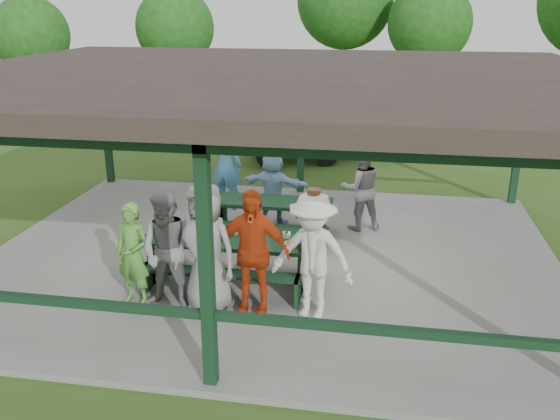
% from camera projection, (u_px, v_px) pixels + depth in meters
% --- Properties ---
extents(ground, '(90.00, 90.00, 0.00)m').
position_uv_depth(ground, '(271.00, 260.00, 10.61)').
color(ground, '#315019').
rests_on(ground, ground).
extents(concrete_slab, '(10.00, 8.00, 0.10)m').
position_uv_depth(concrete_slab, '(271.00, 257.00, 10.59)').
color(concrete_slab, slate).
rests_on(concrete_slab, ground).
extents(pavilion_structure, '(10.60, 8.60, 3.24)m').
position_uv_depth(pavilion_structure, '(270.00, 80.00, 9.55)').
color(pavilion_structure, black).
rests_on(pavilion_structure, concrete_slab).
extents(picnic_table_near, '(2.73, 1.39, 0.75)m').
position_uv_depth(picnic_table_near, '(228.00, 255.00, 9.37)').
color(picnic_table_near, black).
rests_on(picnic_table_near, concrete_slab).
extents(picnic_table_far, '(2.39, 1.39, 0.75)m').
position_uv_depth(picnic_table_far, '(268.00, 214.00, 11.19)').
color(picnic_table_far, black).
rests_on(picnic_table_far, concrete_slab).
extents(table_setting, '(2.38, 0.45, 0.10)m').
position_uv_depth(table_setting, '(235.00, 237.00, 9.28)').
color(table_setting, white).
rests_on(table_setting, picnic_table_near).
extents(contestant_green, '(0.65, 0.51, 1.56)m').
position_uv_depth(contestant_green, '(133.00, 255.00, 8.64)').
color(contestant_green, '#4F9335').
rests_on(contestant_green, concrete_slab).
extents(contestant_grey_left, '(0.91, 0.73, 1.79)m').
position_uv_depth(contestant_grey_left, '(169.00, 251.00, 8.47)').
color(contestant_grey_left, gray).
rests_on(contestant_grey_left, concrete_slab).
extents(contestant_grey_mid, '(1.05, 0.80, 1.92)m').
position_uv_depth(contestant_grey_mid, '(206.00, 248.00, 8.40)').
color(contestant_grey_mid, gray).
rests_on(contestant_grey_mid, concrete_slab).
extents(contestant_red, '(1.09, 0.46, 1.86)m').
position_uv_depth(contestant_red, '(252.00, 252.00, 8.34)').
color(contestant_red, '#BE3810').
rests_on(contestant_red, concrete_slab).
extents(contestant_white_fedora, '(1.31, 0.91, 1.90)m').
position_uv_depth(contestant_white_fedora, '(313.00, 256.00, 8.24)').
color(contestant_white_fedora, silver).
rests_on(contestant_white_fedora, concrete_slab).
extents(spectator_lblue, '(1.47, 0.70, 1.53)m').
position_uv_depth(spectator_lblue, '(273.00, 187.00, 11.87)').
color(spectator_lblue, '#8EB7DB').
rests_on(spectator_lblue, concrete_slab).
extents(spectator_blue, '(0.78, 0.59, 1.94)m').
position_uv_depth(spectator_blue, '(226.00, 165.00, 12.66)').
color(spectator_blue, '#4685B6').
rests_on(spectator_blue, concrete_slab).
extents(spectator_grey, '(0.96, 0.85, 1.68)m').
position_uv_depth(spectator_grey, '(361.00, 188.00, 11.52)').
color(spectator_grey, gray).
rests_on(spectator_grey, concrete_slab).
extents(pickup_truck, '(6.37, 3.62, 1.68)m').
position_uv_depth(pickup_truck, '(329.00, 119.00, 18.75)').
color(pickup_truck, silver).
rests_on(pickup_truck, ground).
extents(farm_trailer, '(3.49, 2.22, 1.22)m').
position_uv_depth(farm_trailer, '(293.00, 141.00, 16.94)').
color(farm_trailer, '#1B2E99').
rests_on(farm_trailer, ground).
extents(tree_far_left, '(3.17, 3.17, 4.95)m').
position_uv_depth(tree_far_left, '(175.00, 28.00, 24.02)').
color(tree_far_left, '#372716').
rests_on(tree_far_left, ground).
extents(tree_left, '(4.16, 4.16, 6.50)m').
position_uv_depth(tree_left, '(345.00, 0.00, 25.51)').
color(tree_left, '#372716').
rests_on(tree_left, ground).
extents(tree_mid, '(3.33, 3.33, 5.21)m').
position_uv_depth(tree_mid, '(430.00, 24.00, 23.61)').
color(tree_mid, '#372716').
rests_on(tree_mid, ground).
extents(tree_edge_left, '(2.96, 2.96, 4.62)m').
position_uv_depth(tree_edge_left, '(31.00, 35.00, 23.08)').
color(tree_edge_left, '#372716').
rests_on(tree_edge_left, ground).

